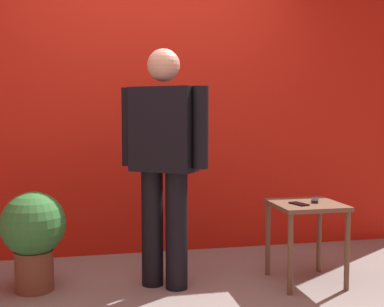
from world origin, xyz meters
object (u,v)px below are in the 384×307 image
(cell_phone, at_px, (299,204))
(potted_plant, at_px, (33,232))
(standing_person, at_px, (164,155))
(side_table, at_px, (306,217))
(tv_remote, at_px, (315,200))

(cell_phone, xyz_separation_m, potted_plant, (-1.82, 0.28, -0.18))
(standing_person, xyz_separation_m, potted_plant, (-0.89, 0.10, -0.52))
(potted_plant, bearing_deg, side_table, -6.89)
(side_table, xyz_separation_m, cell_phone, (-0.08, -0.05, 0.11))
(standing_person, xyz_separation_m, side_table, (1.01, -0.13, -0.45))
(tv_remote, distance_m, potted_plant, 2.00)
(standing_person, xyz_separation_m, cell_phone, (0.93, -0.18, -0.34))
(standing_person, bearing_deg, side_table, -7.11)
(cell_phone, xyz_separation_m, tv_remote, (0.16, 0.09, 0.01))
(potted_plant, bearing_deg, standing_person, -6.65)
(tv_remote, bearing_deg, standing_person, -157.45)
(side_table, bearing_deg, cell_phone, -146.73)
(cell_phone, bearing_deg, potted_plant, 154.27)
(standing_person, relative_size, side_table, 2.85)
(side_table, height_order, cell_phone, cell_phone)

